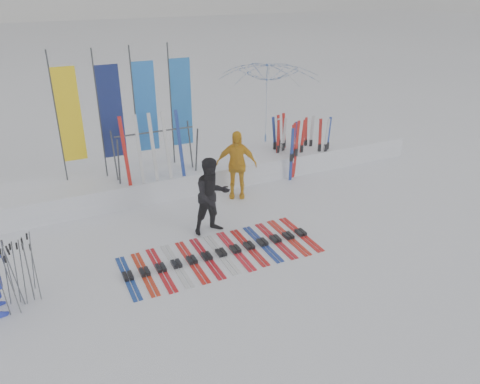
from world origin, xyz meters
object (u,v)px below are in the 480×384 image
person_black (212,196)px  tent_canopy (268,106)px  person_yellow (236,165)px  ski_row (221,253)px  ski_rack (156,147)px

person_black → tent_canopy: size_ratio=0.54×
person_yellow → tent_canopy: size_ratio=0.55×
person_black → ski_row: bearing=-107.4°
person_black → tent_canopy: 5.84m
ski_row → ski_rack: 3.58m
ski_rack → ski_row: bearing=-83.9°
person_yellow → ski_rack: (-1.85, 0.85, 0.49)m
ski_rack → tent_canopy: bearing=25.6°
ski_row → ski_rack: ski_rack is taller
person_yellow → tent_canopy: (2.53, 2.94, 0.57)m
ski_row → ski_rack: (-0.35, 3.29, 1.35)m
person_yellow → ski_row: person_yellow is taller
ski_row → tent_canopy: bearing=53.3°
ski_row → ski_rack: bearing=96.1°
tent_canopy → ski_row: size_ratio=0.80×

